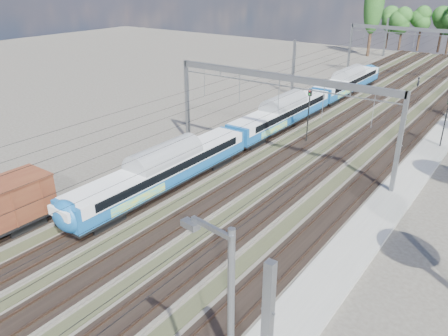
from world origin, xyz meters
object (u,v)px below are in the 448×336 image
Objects in this scene: worker at (418,83)px; signal_far at (446,117)px; signal_near at (309,109)px; emu_train at (281,111)px.

signal_far reaches higher than worker.
signal_far is (12.63, 6.85, -0.30)m from signal_near.
worker is at bearing 98.28° from signal_near.
signal_far is (9.28, -27.91, 2.66)m from worker.
signal_near reaches higher than worker.
worker is 0.30× the size of signal_near.
signal_near is 1.08× the size of signal_far.
signal_near is at bearing 159.84° from worker.
signal_far reaches higher than emu_train.
signal_far is at bearing 42.28° from signal_near.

